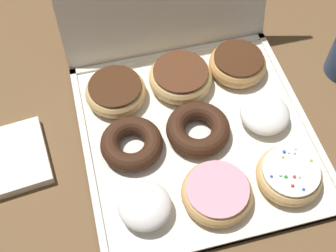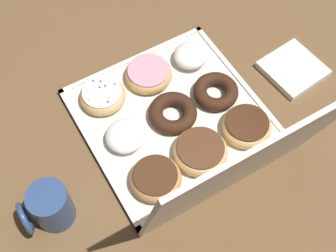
{
  "view_description": "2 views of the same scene",
  "coord_description": "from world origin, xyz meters",
  "px_view_note": "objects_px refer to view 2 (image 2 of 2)",
  "views": [
    {
      "loc": [
        -0.16,
        -0.4,
        0.68
      ],
      "look_at": [
        -0.05,
        0.02,
        0.03
      ],
      "focal_mm": 47.07,
      "sensor_mm": 36.0,
      "label": 1
    },
    {
      "loc": [
        0.29,
        0.48,
        0.92
      ],
      "look_at": [
        0.03,
        0.03,
        0.04
      ],
      "focal_mm": 48.58,
      "sensor_mm": 36.0,
      "label": 2
    }
  ],
  "objects_px": {
    "chocolate_frosted_donut_8": "(156,178)",
    "chocolate_frosted_donut_6": "(246,126)",
    "chocolate_cake_ring_donut_3": "(217,93)",
    "coffee_mug": "(49,206)",
    "powdered_filled_donut_5": "(125,135)",
    "donut_box": "(173,118)",
    "pink_frosted_donut_1": "(148,74)",
    "sprinkle_donut_2": "(103,95)",
    "napkin_stack": "(293,69)",
    "chocolate_frosted_donut_7": "(200,152)",
    "powdered_filled_donut_0": "(190,56)",
    "chocolate_cake_ring_donut_4": "(173,111)"
  },
  "relations": [
    {
      "from": "chocolate_frosted_donut_8",
      "to": "chocolate_frosted_donut_6",
      "type": "bearing_deg",
      "value": -178.18
    },
    {
      "from": "chocolate_cake_ring_donut_3",
      "to": "coffee_mug",
      "type": "height_order",
      "value": "coffee_mug"
    },
    {
      "from": "powdered_filled_donut_5",
      "to": "chocolate_cake_ring_donut_3",
      "type": "bearing_deg",
      "value": 178.73
    },
    {
      "from": "donut_box",
      "to": "pink_frosted_donut_1",
      "type": "xyz_separation_m",
      "value": [
        -0.01,
        -0.13,
        0.02
      ]
    },
    {
      "from": "sprinkle_donut_2",
      "to": "napkin_stack",
      "type": "relative_size",
      "value": 0.82
    },
    {
      "from": "chocolate_frosted_donut_6",
      "to": "chocolate_cake_ring_donut_3",
      "type": "bearing_deg",
      "value": -87.02
    },
    {
      "from": "coffee_mug",
      "to": "napkin_stack",
      "type": "bearing_deg",
      "value": -175.92
    },
    {
      "from": "donut_box",
      "to": "napkin_stack",
      "type": "bearing_deg",
      "value": 174.61
    },
    {
      "from": "chocolate_frosted_donut_6",
      "to": "coffee_mug",
      "type": "relative_size",
      "value": 1.11
    },
    {
      "from": "chocolate_cake_ring_donut_3",
      "to": "coffee_mug",
      "type": "relative_size",
      "value": 1.06
    },
    {
      "from": "powdered_filled_donut_5",
      "to": "chocolate_frosted_donut_7",
      "type": "bearing_deg",
      "value": 135.7
    },
    {
      "from": "powdered_filled_donut_0",
      "to": "pink_frosted_donut_1",
      "type": "xyz_separation_m",
      "value": [
        0.12,
        -0.01,
        -0.0
      ]
    },
    {
      "from": "chocolate_frosted_donut_6",
      "to": "chocolate_frosted_donut_8",
      "type": "height_order",
      "value": "chocolate_frosted_donut_8"
    },
    {
      "from": "pink_frosted_donut_1",
      "to": "coffee_mug",
      "type": "relative_size",
      "value": 1.13
    },
    {
      "from": "napkin_stack",
      "to": "powdered_filled_donut_0",
      "type": "bearing_deg",
      "value": -35.77
    },
    {
      "from": "powdered_filled_donut_0",
      "to": "chocolate_frosted_donut_7",
      "type": "xyz_separation_m",
      "value": [
        0.12,
        0.24,
        0.0
      ]
    },
    {
      "from": "pink_frosted_donut_1",
      "to": "chocolate_cake_ring_donut_3",
      "type": "xyz_separation_m",
      "value": [
        -0.11,
        0.13,
        -0.0
      ]
    },
    {
      "from": "chocolate_cake_ring_donut_3",
      "to": "chocolate_frosted_donut_8",
      "type": "xyz_separation_m",
      "value": [
        0.24,
        0.12,
        0.0
      ]
    },
    {
      "from": "chocolate_frosted_donut_8",
      "to": "coffee_mug",
      "type": "distance_m",
      "value": 0.22
    },
    {
      "from": "donut_box",
      "to": "coffee_mug",
      "type": "bearing_deg",
      "value": 13.28
    },
    {
      "from": "sprinkle_donut_2",
      "to": "coffee_mug",
      "type": "relative_size",
      "value": 1.07
    },
    {
      "from": "chocolate_frosted_donut_8",
      "to": "napkin_stack",
      "type": "height_order",
      "value": "chocolate_frosted_donut_8"
    },
    {
      "from": "powdered_filled_donut_5",
      "to": "coffee_mug",
      "type": "bearing_deg",
      "value": 21.06
    },
    {
      "from": "chocolate_cake_ring_donut_3",
      "to": "napkin_stack",
      "type": "xyz_separation_m",
      "value": [
        -0.21,
        0.03,
        -0.02
      ]
    },
    {
      "from": "chocolate_frosted_donut_7",
      "to": "napkin_stack",
      "type": "distance_m",
      "value": 0.35
    },
    {
      "from": "powdered_filled_donut_5",
      "to": "sprinkle_donut_2",
      "type": "bearing_deg",
      "value": -92.63
    },
    {
      "from": "donut_box",
      "to": "powdered_filled_donut_0",
      "type": "height_order",
      "value": "powdered_filled_donut_0"
    },
    {
      "from": "donut_box",
      "to": "chocolate_frosted_donut_7",
      "type": "relative_size",
      "value": 3.35
    },
    {
      "from": "donut_box",
      "to": "pink_frosted_donut_1",
      "type": "bearing_deg",
      "value": -92.59
    },
    {
      "from": "donut_box",
      "to": "coffee_mug",
      "type": "height_order",
      "value": "coffee_mug"
    },
    {
      "from": "chocolate_cake_ring_donut_3",
      "to": "chocolate_cake_ring_donut_4",
      "type": "bearing_deg",
      "value": -3.94
    },
    {
      "from": "powdered_filled_donut_5",
      "to": "pink_frosted_donut_1",
      "type": "bearing_deg",
      "value": -136.51
    },
    {
      "from": "donut_box",
      "to": "powdered_filled_donut_5",
      "type": "relative_size",
      "value": 4.54
    },
    {
      "from": "donut_box",
      "to": "chocolate_frosted_donut_6",
      "type": "xyz_separation_m",
      "value": [
        -0.13,
        0.12,
        0.02
      ]
    },
    {
      "from": "powdered_filled_donut_0",
      "to": "napkin_stack",
      "type": "height_order",
      "value": "powdered_filled_donut_0"
    },
    {
      "from": "chocolate_frosted_donut_6",
      "to": "napkin_stack",
      "type": "xyz_separation_m",
      "value": [
        -0.21,
        -0.09,
        -0.02
      ]
    },
    {
      "from": "napkin_stack",
      "to": "chocolate_frosted_donut_6",
      "type": "bearing_deg",
      "value": 22.34
    },
    {
      "from": "chocolate_cake_ring_donut_4",
      "to": "powdered_filled_donut_5",
      "type": "relative_size",
      "value": 1.27
    },
    {
      "from": "chocolate_cake_ring_donut_3",
      "to": "powdered_filled_donut_5",
      "type": "height_order",
      "value": "powdered_filled_donut_5"
    },
    {
      "from": "pink_frosted_donut_1",
      "to": "sprinkle_donut_2",
      "type": "bearing_deg",
      "value": 0.33
    },
    {
      "from": "chocolate_cake_ring_donut_4",
      "to": "chocolate_frosted_donut_7",
      "type": "xyz_separation_m",
      "value": [
        0.01,
        0.12,
        0.0
      ]
    },
    {
      "from": "coffee_mug",
      "to": "chocolate_cake_ring_donut_3",
      "type": "bearing_deg",
      "value": -170.55
    },
    {
      "from": "sprinkle_donut_2",
      "to": "chocolate_frosted_donut_8",
      "type": "relative_size",
      "value": 0.98
    },
    {
      "from": "sprinkle_donut_2",
      "to": "chocolate_cake_ring_donut_3",
      "type": "relative_size",
      "value": 1.01
    },
    {
      "from": "donut_box",
      "to": "chocolate_frosted_donut_6",
      "type": "relative_size",
      "value": 3.56
    },
    {
      "from": "chocolate_cake_ring_donut_4",
      "to": "chocolate_frosted_donut_6",
      "type": "relative_size",
      "value": 1.0
    },
    {
      "from": "donut_box",
      "to": "chocolate_frosted_donut_8",
      "type": "bearing_deg",
      "value": 46.86
    },
    {
      "from": "powdered_filled_donut_5",
      "to": "napkin_stack",
      "type": "height_order",
      "value": "powdered_filled_donut_5"
    },
    {
      "from": "powdered_filled_donut_0",
      "to": "chocolate_frosted_donut_8",
      "type": "relative_size",
      "value": 0.76
    },
    {
      "from": "chocolate_frosted_donut_6",
      "to": "chocolate_frosted_donut_7",
      "type": "distance_m",
      "value": 0.13
    }
  ]
}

